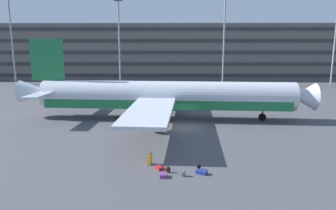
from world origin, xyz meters
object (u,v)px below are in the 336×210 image
at_px(backpack_laid_flat, 184,173).
at_px(suitcase_large, 163,175).
at_px(backpack_orange, 199,167).
at_px(backpack_black, 168,169).
at_px(suitcase_teal, 150,159).
at_px(suitcase_upright, 159,168).
at_px(suitcase_purple, 202,172).
at_px(airliner, 163,96).

bearing_deg(backpack_laid_flat, suitcase_large, -172.87).
distance_m(suitcase_large, backpack_orange, 3.02).
bearing_deg(backpack_black, suitcase_teal, 133.60).
relative_size(suitcase_upright, backpack_orange, 1.56).
relative_size(suitcase_large, backpack_orange, 1.38).
bearing_deg(suitcase_purple, backpack_laid_flat, -162.49).
bearing_deg(backpack_orange, suitcase_teal, 166.19).
distance_m(suitcase_purple, suitcase_large, 2.87).
bearing_deg(backpack_black, airliner, 92.84).
height_order(airliner, suitcase_upright, airliner).
relative_size(airliner, suitcase_purple, 41.76).
height_order(airliner, backpack_orange, airliner).
height_order(suitcase_purple, backpack_orange, backpack_orange).
bearing_deg(airliner, backpack_black, -87.16).
bearing_deg(suitcase_large, suitcase_upright, 102.96).
relative_size(suitcase_purple, backpack_orange, 1.84).
bearing_deg(suitcase_upright, suitcase_teal, 129.53).
bearing_deg(suitcase_upright, backpack_laid_flat, -34.42).
bearing_deg(suitcase_upright, suitcase_purple, -14.61).
height_order(airliner, suitcase_purple, airliner).
bearing_deg(suitcase_large, suitcase_purple, 12.15).
xyz_separation_m(airliner, backpack_laid_flat, (1.94, -17.15, -2.68)).
relative_size(airliner, suitcase_large, 55.46).
height_order(suitcase_large, backpack_orange, backpack_orange).
xyz_separation_m(suitcase_purple, suitcase_large, (-2.80, -0.60, 0.00)).
xyz_separation_m(suitcase_upright, suitcase_purple, (3.13, -0.82, 0.02)).
xyz_separation_m(suitcase_large, backpack_black, (0.36, 0.83, 0.10)).
relative_size(airliner, suitcase_teal, 36.51).
bearing_deg(backpack_orange, airliner, 101.10).
bearing_deg(backpack_black, backpack_orange, 14.71).
bearing_deg(suitcase_large, backpack_laid_flat, 7.13).
distance_m(airliner, backpack_orange, 16.43).
bearing_deg(suitcase_upright, backpack_black, -40.96).
bearing_deg(suitcase_purple, backpack_orange, 99.89).
relative_size(airliner, suitcase_upright, 49.26).
xyz_separation_m(suitcase_purple, suitcase_teal, (-3.90, 1.75, 0.30)).
height_order(suitcase_large, backpack_laid_flat, backpack_laid_flat).
relative_size(suitcase_upright, suitcase_teal, 0.74).
bearing_deg(suitcase_teal, airliner, 87.57).
bearing_deg(backpack_orange, suitcase_upright, -179.79).
relative_size(suitcase_upright, backpack_laid_flat, 1.48).
distance_m(suitcase_purple, suitcase_teal, 4.28).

